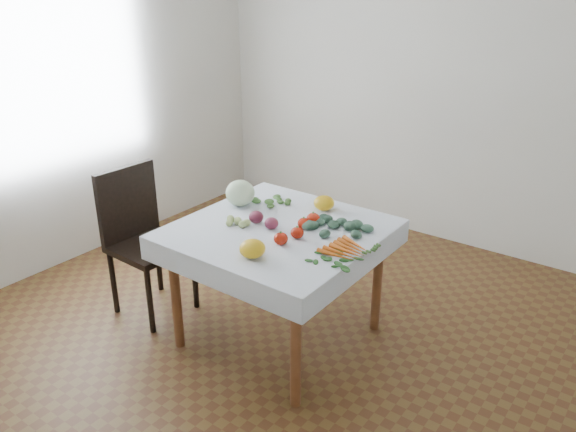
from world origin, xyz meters
name	(u,v)px	position (x,y,z in m)	size (l,w,h in m)	color
ground	(280,336)	(0.00, 0.00, 0.00)	(4.00, 4.00, 0.00)	brown
back_wall	(428,78)	(0.00, 2.00, 1.35)	(4.00, 0.04, 2.70)	silver
left_wall	(62,88)	(-2.00, 0.00, 1.35)	(0.04, 4.00, 2.70)	silver
table	(279,243)	(0.00, 0.00, 0.65)	(1.00, 1.00, 0.75)	brown
tablecloth	(279,228)	(0.00, 0.00, 0.75)	(1.12, 1.12, 0.01)	white
chair	(141,231)	(-0.96, -0.24, 0.56)	(0.46, 0.46, 0.98)	black
cabbage	(240,193)	(-0.41, 0.13, 0.84)	(0.19, 0.19, 0.17)	beige
tomato_a	(297,233)	(0.17, -0.05, 0.79)	(0.07, 0.07, 0.07)	#B41D0C
tomato_b	(313,219)	(0.13, 0.16, 0.79)	(0.08, 0.08, 0.07)	#B41D0C
tomato_c	(281,239)	(0.14, -0.17, 0.79)	(0.08, 0.08, 0.07)	#B41D0C
tomato_d	(304,223)	(0.12, 0.08, 0.79)	(0.07, 0.07, 0.06)	#B41D0C
heirloom_back	(324,203)	(0.06, 0.39, 0.80)	(0.13, 0.13, 0.09)	yellow
heirloom_front	(252,249)	(0.11, -0.38, 0.80)	(0.14, 0.14, 0.10)	yellow
onion_a	(256,217)	(-0.15, -0.02, 0.79)	(0.09, 0.09, 0.07)	#601B38
onion_b	(271,223)	(-0.03, -0.04, 0.79)	(0.08, 0.08, 0.07)	#601B38
tomatillo_cluster	(238,223)	(-0.20, -0.13, 0.78)	(0.15, 0.09, 0.04)	#BDD97D
carrot_bunch	(346,250)	(0.48, -0.04, 0.77)	(0.22, 0.25, 0.03)	orange
kale_bunch	(334,227)	(0.28, 0.16, 0.78)	(0.31, 0.29, 0.04)	#3B614F
basil_bunch	(335,259)	(0.48, -0.15, 0.76)	(0.23, 0.16, 0.01)	#23571B
dill_bunch	(272,201)	(-0.27, 0.29, 0.77)	(0.23, 0.17, 0.02)	#4C7F3A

